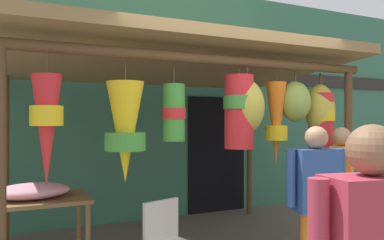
% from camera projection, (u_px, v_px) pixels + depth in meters
% --- Properties ---
extents(shop_facade, '(12.04, 0.29, 3.84)m').
position_uv_depth(shop_facade, '(150.00, 101.00, 6.29)').
color(shop_facade, '#387056').
rests_on(shop_facade, ground_plane).
extents(market_stall_canopy, '(4.24, 2.63, 2.49)m').
position_uv_depth(market_stall_canopy, '(186.00, 80.00, 4.51)').
color(market_stall_canopy, brown).
rests_on(market_stall_canopy, ground_plane).
extents(display_table, '(1.19, 0.71, 0.79)m').
position_uv_depth(display_table, '(29.00, 208.00, 3.90)').
color(display_table, brown).
rests_on(display_table, ground_plane).
extents(flower_heap_on_table, '(0.74, 0.52, 0.16)m').
position_uv_depth(flower_heap_on_table, '(34.00, 191.00, 3.90)').
color(flower_heap_on_table, pink).
rests_on(flower_heap_on_table, display_table).
extents(folding_chair, '(0.50, 0.50, 0.84)m').
position_uv_depth(folding_chair, '(168.00, 238.00, 3.53)').
color(folding_chair, beige).
rests_on(folding_chair, ground_plane).
extents(customer_foreground, '(0.49, 0.42, 1.52)m').
position_uv_depth(customer_foreground, '(342.00, 185.00, 4.18)').
color(customer_foreground, '#4C8E7A').
rests_on(customer_foreground, ground_plane).
extents(shopper_by_bananas, '(0.58, 0.30, 1.54)m').
position_uv_depth(shopper_by_bananas, '(316.00, 196.00, 3.49)').
color(shopper_by_bananas, orange).
rests_on(shopper_by_bananas, ground_plane).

